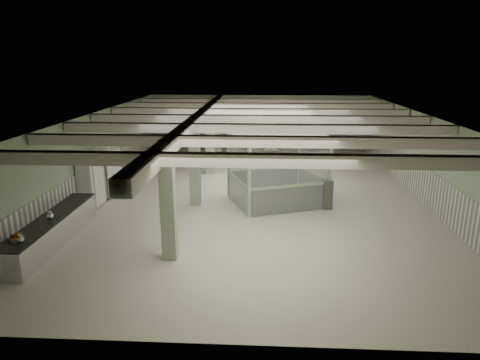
{
  "coord_description": "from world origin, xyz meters",
  "views": [
    {
      "loc": [
        0.24,
        -17.71,
        5.8
      ],
      "look_at": [
        -0.62,
        -1.82,
        1.3
      ],
      "focal_mm": 32.0,
      "sensor_mm": 36.0,
      "label": 1
    }
  ],
  "objects_px": {
    "prep_counter": "(52,231)",
    "walkin_cooler": "(96,178)",
    "guard_booth": "(277,158)",
    "filing_cabinet": "(327,194)"
  },
  "relations": [
    {
      "from": "walkin_cooler",
      "to": "guard_booth",
      "type": "relative_size",
      "value": 0.53
    },
    {
      "from": "walkin_cooler",
      "to": "filing_cabinet",
      "type": "relative_size",
      "value": 1.98
    },
    {
      "from": "prep_counter",
      "to": "guard_booth",
      "type": "distance_m",
      "value": 8.84
    },
    {
      "from": "walkin_cooler",
      "to": "guard_booth",
      "type": "bearing_deg",
      "value": 3.51
    },
    {
      "from": "guard_booth",
      "to": "filing_cabinet",
      "type": "distance_m",
      "value": 2.48
    },
    {
      "from": "filing_cabinet",
      "to": "prep_counter",
      "type": "bearing_deg",
      "value": -161.19
    },
    {
      "from": "prep_counter",
      "to": "walkin_cooler",
      "type": "xyz_separation_m",
      "value": [
        -0.08,
        4.18,
        0.61
      ]
    },
    {
      "from": "prep_counter",
      "to": "filing_cabinet",
      "type": "bearing_deg",
      "value": 23.31
    },
    {
      "from": "walkin_cooler",
      "to": "filing_cabinet",
      "type": "bearing_deg",
      "value": -0.83
    },
    {
      "from": "filing_cabinet",
      "to": "walkin_cooler",
      "type": "bearing_deg",
      "value": 174.67
    }
  ]
}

